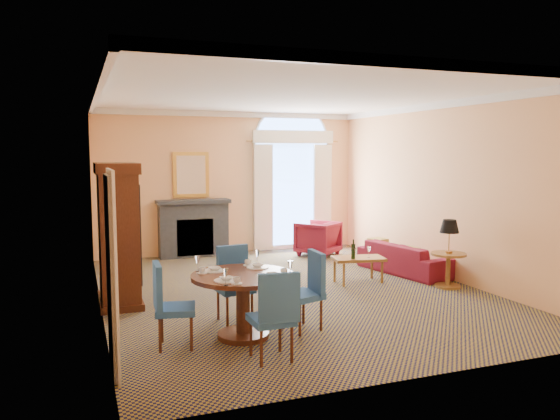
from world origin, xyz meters
name	(u,v)px	position (x,y,z in m)	size (l,w,h in m)	color
ground	(290,290)	(0.00, 0.00, 0.00)	(7.50, 7.50, 0.00)	#141540
room_envelope	(275,140)	(-0.03, 0.67, 2.51)	(6.04, 7.52, 3.45)	#FFBA79
armoire	(118,237)	(-2.72, 0.16, 1.03)	(0.61, 1.09, 2.14)	#3C1A0D
dining_table	(243,291)	(-1.40, -1.95, 0.59)	(1.28, 1.28, 1.00)	#3C1A0D
dining_chair_north	(234,278)	(-1.31, -1.18, 0.58)	(0.50, 0.51, 1.02)	#245391
dining_chair_south	(275,311)	(-1.31, -2.84, 0.58)	(0.48, 0.49, 1.02)	#245391
dining_chair_east	(309,285)	(-0.51, -1.93, 0.58)	(0.56, 0.56, 1.02)	#245391
dining_chair_west	(167,300)	(-2.34, -1.98, 0.58)	(0.53, 0.53, 1.02)	#245391
sofa	(405,258)	(2.55, 0.49, 0.29)	(1.95, 0.76, 0.57)	maroon
armchair	(318,238)	(1.73, 2.72, 0.38)	(0.82, 0.84, 0.76)	maroon
coffee_table	(358,259)	(1.33, 0.10, 0.42)	(0.97, 0.65, 0.79)	olive
side_table	(449,246)	(2.60, -0.72, 0.71)	(0.59, 0.59, 1.14)	olive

